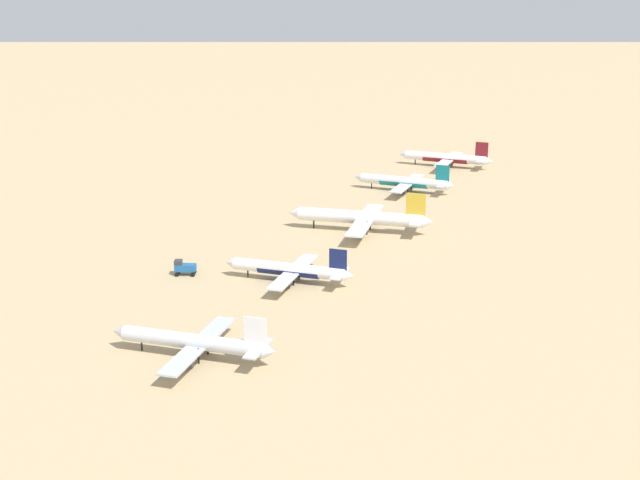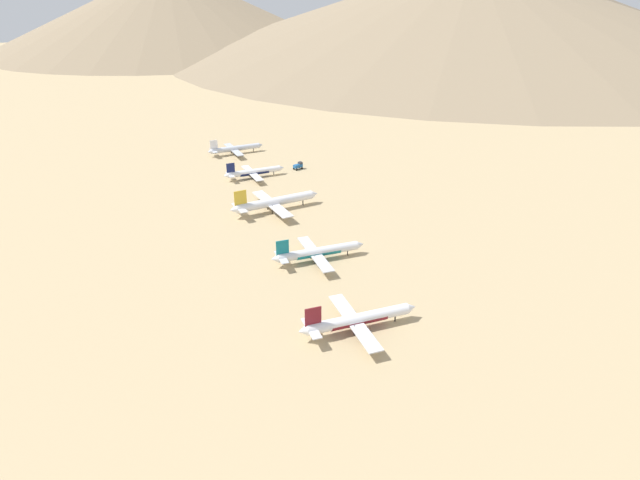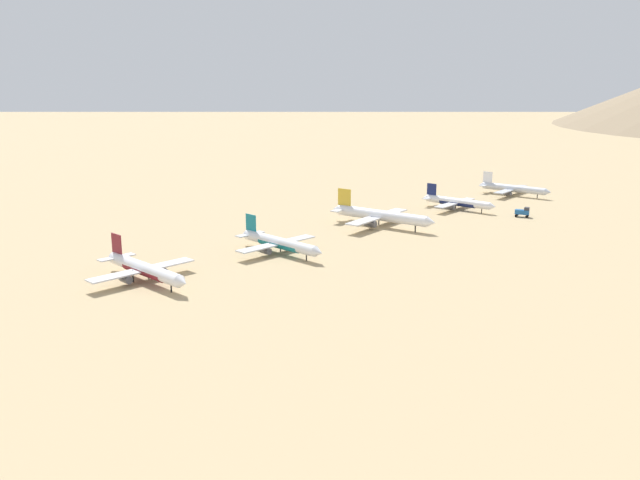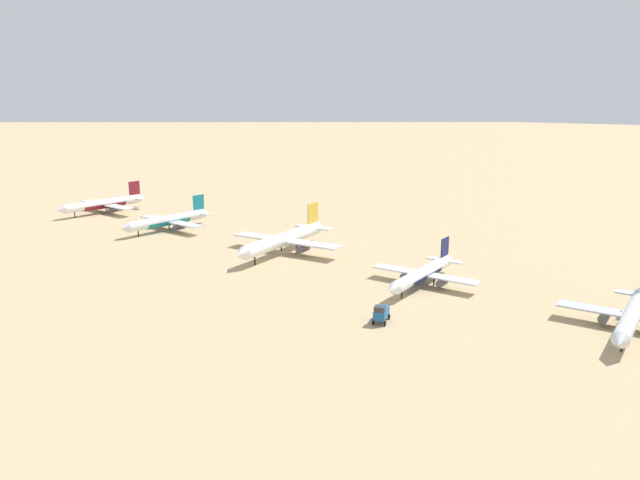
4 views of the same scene
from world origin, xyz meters
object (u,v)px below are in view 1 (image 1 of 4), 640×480
(parked_jet_2, at_px, (362,218))
(parked_jet_4, at_px, (195,342))
(service_truck, at_px, (184,267))
(parked_jet_3, at_px, (290,270))
(parked_jet_1, at_px, (405,182))
(parked_jet_0, at_px, (446,158))

(parked_jet_2, height_order, parked_jet_4, parked_jet_2)
(parked_jet_2, xyz_separation_m, service_truck, (34.49, 48.01, -2.08))
(parked_jet_3, bearing_deg, service_truck, 4.42)
(parked_jet_1, bearing_deg, parked_jet_2, 85.32)
(parked_jet_1, bearing_deg, parked_jet_3, 82.97)
(service_truck, bearing_deg, parked_jet_0, -108.56)
(parked_jet_0, height_order, parked_jet_3, parked_jet_0)
(parked_jet_3, bearing_deg, parked_jet_4, 83.34)
(parked_jet_1, xyz_separation_m, parked_jet_2, (4.16, 50.81, 0.70))
(parked_jet_2, relative_size, service_truck, 7.64)
(parked_jet_3, bearing_deg, parked_jet_2, -99.61)
(parked_jet_2, height_order, service_truck, parked_jet_2)
(parked_jet_2, xyz_separation_m, parked_jet_4, (13.06, 91.15, -0.82))
(parked_jet_0, distance_m, parked_jet_4, 187.54)
(parked_jet_2, bearing_deg, parked_jet_1, -94.68)
(parked_jet_1, relative_size, parked_jet_3, 1.09)
(parked_jet_3, distance_m, service_truck, 26.81)
(parked_jet_2, distance_m, service_truck, 59.15)
(parked_jet_4, relative_size, service_truck, 6.13)
(parked_jet_3, bearing_deg, parked_jet_1, -97.03)
(parked_jet_2, xyz_separation_m, parked_jet_3, (7.78, 45.94, -0.99))
(parked_jet_0, bearing_deg, parked_jet_2, 81.95)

